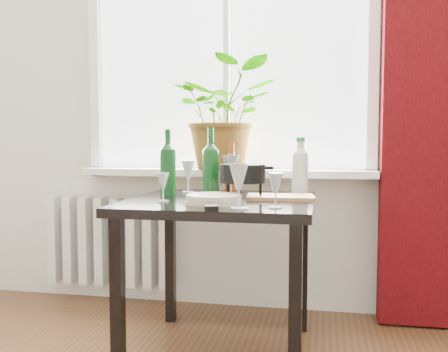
% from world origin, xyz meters
% --- Properties ---
extents(window, '(1.72, 0.08, 1.62)m').
position_xyz_m(window, '(0.00, 2.22, 1.60)').
color(window, white).
rests_on(window, ground).
extents(windowsill, '(1.72, 0.20, 0.04)m').
position_xyz_m(windowsill, '(0.00, 2.15, 0.82)').
color(windowsill, white).
rests_on(windowsill, ground).
extents(curtain, '(0.50, 0.12, 2.56)m').
position_xyz_m(curtain, '(1.12, 2.12, 1.30)').
color(curtain, '#360407').
rests_on(curtain, ground).
extents(radiator, '(0.80, 0.10, 0.55)m').
position_xyz_m(radiator, '(-0.75, 2.18, 0.38)').
color(radiator, silver).
rests_on(radiator, ground).
extents(table, '(0.85, 0.85, 0.74)m').
position_xyz_m(table, '(0.10, 1.55, 0.65)').
color(table, black).
rests_on(table, ground).
extents(potted_plant, '(0.64, 0.58, 0.63)m').
position_xyz_m(potted_plant, '(0.01, 2.10, 1.16)').
color(potted_plant, '#236B1C').
rests_on(potted_plant, windowsill).
extents(wine_bottle_left, '(0.09, 0.09, 0.33)m').
position_xyz_m(wine_bottle_left, '(-0.20, 1.67, 0.91)').
color(wine_bottle_left, '#0B3E13').
rests_on(wine_bottle_left, table).
extents(wine_bottle_right, '(0.09, 0.09, 0.34)m').
position_xyz_m(wine_bottle_right, '(0.03, 1.63, 0.91)').
color(wine_bottle_right, '#0C3F14').
rests_on(wine_bottle_right, table).
extents(bottle_amber, '(0.07, 0.07, 0.27)m').
position_xyz_m(bottle_amber, '(0.11, 1.74, 0.87)').
color(bottle_amber, maroon).
rests_on(bottle_amber, table).
extents(cleaning_bottle, '(0.09, 0.09, 0.29)m').
position_xyz_m(cleaning_bottle, '(0.45, 1.87, 0.89)').
color(cleaning_bottle, silver).
rests_on(cleaning_bottle, table).
extents(wineglass_front_right, '(0.10, 0.10, 0.19)m').
position_xyz_m(wineglass_front_right, '(0.24, 1.22, 0.83)').
color(wineglass_front_right, silver).
rests_on(wineglass_front_right, table).
extents(wineglass_far_right, '(0.07, 0.07, 0.15)m').
position_xyz_m(wineglass_far_right, '(0.38, 1.28, 0.81)').
color(wineglass_far_right, silver).
rests_on(wineglass_far_right, table).
extents(wineglass_back_center, '(0.10, 0.10, 0.21)m').
position_xyz_m(wineglass_back_center, '(0.12, 1.67, 0.84)').
color(wineglass_back_center, '#B4B8C2').
rests_on(wineglass_back_center, table).
extents(wineglass_back_left, '(0.08, 0.08, 0.17)m').
position_xyz_m(wineglass_back_left, '(-0.13, 1.79, 0.83)').
color(wineglass_back_left, silver).
rests_on(wineglass_back_left, table).
extents(wineglass_front_left, '(0.06, 0.06, 0.13)m').
position_xyz_m(wineglass_front_left, '(-0.13, 1.39, 0.81)').
color(wineglass_front_left, silver).
rests_on(wineglass_front_left, table).
extents(plate_stack, '(0.31, 0.31, 0.04)m').
position_xyz_m(plate_stack, '(0.10, 1.37, 0.76)').
color(plate_stack, beige).
rests_on(plate_stack, table).
extents(fondue_pot, '(0.25, 0.22, 0.16)m').
position_xyz_m(fondue_pot, '(0.20, 1.54, 0.82)').
color(fondue_pot, black).
rests_on(fondue_pot, table).
extents(tv_remote, '(0.09, 0.19, 0.02)m').
position_xyz_m(tv_remote, '(0.13, 1.23, 0.75)').
color(tv_remote, black).
rests_on(tv_remote, table).
extents(cutting_board, '(0.33, 0.23, 0.02)m').
position_xyz_m(cutting_board, '(0.37, 1.60, 0.75)').
color(cutting_board, '#AB7B4D').
rests_on(cutting_board, table).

